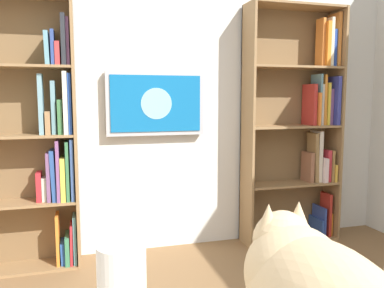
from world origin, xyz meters
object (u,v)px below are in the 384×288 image
bookshelf_right (34,140)px  coffee_mug (329,287)px  wall_mounted_tv (156,104)px  bookshelf_left (302,124)px

bookshelf_right → coffee_mug: 2.56m
bookshelf_right → wall_mounted_tv: size_ratio=2.51×
bookshelf_right → coffee_mug: bookshelf_right is taller
wall_mounted_tv → coffee_mug: 2.47m
bookshelf_right → wall_mounted_tv: 1.03m
wall_mounted_tv → coffee_mug: wall_mounted_tv is taller
bookshelf_right → bookshelf_left: bearing=180.0°
bookshelf_left → wall_mounted_tv: bookshelf_left is taller
bookshelf_left → coffee_mug: bookshelf_left is taller
bookshelf_left → bookshelf_right: 2.37m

